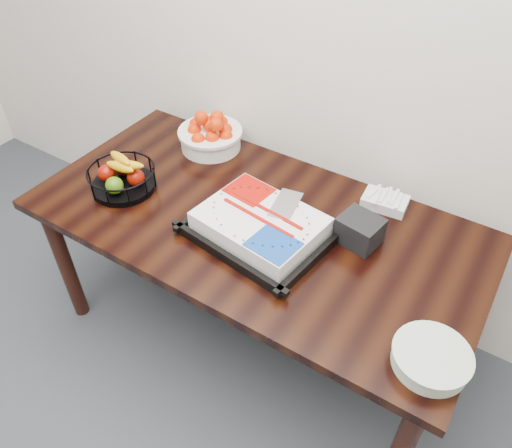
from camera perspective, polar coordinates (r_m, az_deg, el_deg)
The scene contains 7 objects.
table at distance 2.03m, azimuth -0.19°, elevation -1.17°, with size 1.80×0.90×0.75m.
cake_tray at distance 1.87m, azimuth 0.51°, elevation -0.22°, with size 0.55×0.46×0.10m.
tangerine_bowl at distance 2.34m, azimuth -5.26°, elevation 10.40°, with size 0.30×0.30×0.19m.
fruit_basket at distance 2.16m, azimuth -15.08°, elevation 5.27°, with size 0.28×0.28×0.15m.
plate_stack at distance 1.61m, azimuth 19.36°, elevation -14.30°, with size 0.24×0.24×0.06m.
fork_bag at distance 2.08m, azimuth 14.53°, elevation 2.56°, with size 0.19×0.13×0.05m.
napkin_box at distance 1.88m, azimuth 11.75°, elevation -0.71°, with size 0.15×0.13×0.11m, color black.
Camera 1 is at (0.80, 0.76, 2.06)m, focal length 35.00 mm.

